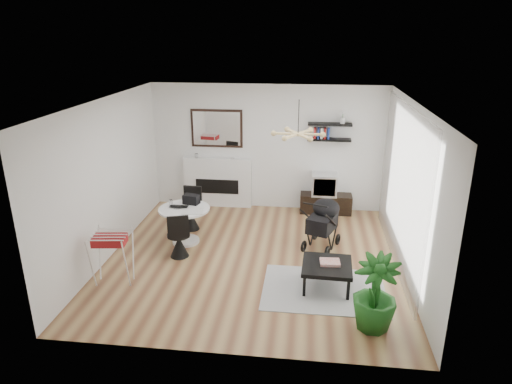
# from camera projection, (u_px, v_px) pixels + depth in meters

# --- Properties ---
(floor) EXTENTS (5.00, 5.00, 0.00)m
(floor) POSITION_uv_depth(u_px,v_px,m) (253.00, 258.00, 7.92)
(floor) COLOR brown
(floor) RESTS_ON ground
(ceiling) EXTENTS (5.00, 5.00, 0.00)m
(ceiling) POSITION_uv_depth(u_px,v_px,m) (253.00, 102.00, 7.01)
(ceiling) COLOR white
(ceiling) RESTS_ON wall_back
(wall_back) EXTENTS (5.00, 0.00, 5.00)m
(wall_back) POSITION_uv_depth(u_px,v_px,m) (268.00, 148.00, 9.80)
(wall_back) COLOR white
(wall_back) RESTS_ON floor
(wall_left) EXTENTS (0.00, 5.00, 5.00)m
(wall_left) POSITION_uv_depth(u_px,v_px,m) (107.00, 179.00, 7.75)
(wall_left) COLOR white
(wall_left) RESTS_ON floor
(wall_right) EXTENTS (0.00, 5.00, 5.00)m
(wall_right) POSITION_uv_depth(u_px,v_px,m) (410.00, 191.00, 7.18)
(wall_right) COLOR white
(wall_right) RESTS_ON floor
(sheer_curtain) EXTENTS (0.04, 3.60, 2.60)m
(sheer_curtain) POSITION_uv_depth(u_px,v_px,m) (401.00, 187.00, 7.38)
(sheer_curtain) COLOR white
(sheer_curtain) RESTS_ON wall_right
(fireplace) EXTENTS (1.50, 0.17, 2.16)m
(fireplace) POSITION_uv_depth(u_px,v_px,m) (218.00, 177.00, 10.08)
(fireplace) COLOR white
(fireplace) RESTS_ON floor
(shelf_lower) EXTENTS (0.90, 0.25, 0.04)m
(shelf_lower) POSITION_uv_depth(u_px,v_px,m) (329.00, 139.00, 9.45)
(shelf_lower) COLOR black
(shelf_lower) RESTS_ON wall_back
(shelf_upper) EXTENTS (0.90, 0.25, 0.04)m
(shelf_upper) POSITION_uv_depth(u_px,v_px,m) (330.00, 124.00, 9.35)
(shelf_upper) COLOR black
(shelf_upper) RESTS_ON wall_back
(pendant_lamp) EXTENTS (0.90, 0.90, 0.10)m
(pendant_lamp) POSITION_uv_depth(u_px,v_px,m) (298.00, 134.00, 7.40)
(pendant_lamp) COLOR tan
(pendant_lamp) RESTS_ON ceiling
(tv_console) EXTENTS (1.10, 0.38, 0.41)m
(tv_console) POSITION_uv_depth(u_px,v_px,m) (326.00, 203.00, 9.85)
(tv_console) COLOR black
(tv_console) RESTS_ON floor
(crt_tv) EXTENTS (0.53, 0.46, 0.46)m
(crt_tv) POSITION_uv_depth(u_px,v_px,m) (324.00, 184.00, 9.71)
(crt_tv) COLOR silver
(crt_tv) RESTS_ON tv_console
(dining_table) EXTENTS (0.93, 0.93, 0.68)m
(dining_table) POSITION_uv_depth(u_px,v_px,m) (185.00, 220.00, 8.38)
(dining_table) COLOR white
(dining_table) RESTS_ON floor
(laptop) EXTENTS (0.34, 0.22, 0.03)m
(laptop) POSITION_uv_depth(u_px,v_px,m) (178.00, 208.00, 8.28)
(laptop) COLOR black
(laptop) RESTS_ON dining_table
(black_bag) EXTENTS (0.32, 0.23, 0.17)m
(black_bag) POSITION_uv_depth(u_px,v_px,m) (191.00, 199.00, 8.48)
(black_bag) COLOR black
(black_bag) RESTS_ON dining_table
(newspaper) EXTENTS (0.42, 0.37, 0.01)m
(newspaper) POSITION_uv_depth(u_px,v_px,m) (193.00, 211.00, 8.15)
(newspaper) COLOR white
(newspaper) RESTS_ON dining_table
(drinking_glass) EXTENTS (0.07, 0.07, 0.11)m
(drinking_glass) POSITION_uv_depth(u_px,v_px,m) (171.00, 203.00, 8.41)
(drinking_glass) COLOR white
(drinking_glass) RESTS_ON dining_table
(chair_far) EXTENTS (0.40, 0.41, 0.85)m
(chair_far) POSITION_uv_depth(u_px,v_px,m) (191.00, 216.00, 9.02)
(chair_far) COLOR black
(chair_far) RESTS_ON floor
(chair_near) EXTENTS (0.43, 0.44, 0.83)m
(chair_near) POSITION_uv_depth(u_px,v_px,m) (179.00, 243.00, 7.90)
(chair_near) COLOR black
(chair_near) RESTS_ON floor
(drying_rack) EXTENTS (0.62, 0.59, 0.84)m
(drying_rack) POSITION_uv_depth(u_px,v_px,m) (112.00, 257.00, 7.02)
(drying_rack) COLOR white
(drying_rack) RESTS_ON floor
(stroller) EXTENTS (0.74, 0.91, 0.99)m
(stroller) POSITION_uv_depth(u_px,v_px,m) (323.00, 225.00, 8.22)
(stroller) COLOR black
(stroller) RESTS_ON floor
(rug) EXTENTS (1.85, 1.34, 0.01)m
(rug) POSITION_uv_depth(u_px,v_px,m) (324.00, 290.00, 6.95)
(rug) COLOR #A3A3A3
(rug) RESTS_ON floor
(coffee_table) EXTENTS (0.77, 0.77, 0.38)m
(coffee_table) POSITION_uv_depth(u_px,v_px,m) (327.00, 267.00, 6.92)
(coffee_table) COLOR black
(coffee_table) RESTS_ON rug
(magazines) EXTENTS (0.31, 0.25, 0.04)m
(magazines) POSITION_uv_depth(u_px,v_px,m) (330.00, 262.00, 6.92)
(magazines) COLOR #B73A2D
(magazines) RESTS_ON coffee_table
(potted_plant) EXTENTS (0.74, 0.74, 1.05)m
(potted_plant) POSITION_uv_depth(u_px,v_px,m) (375.00, 293.00, 5.91)
(potted_plant) COLOR #195418
(potted_plant) RESTS_ON floor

